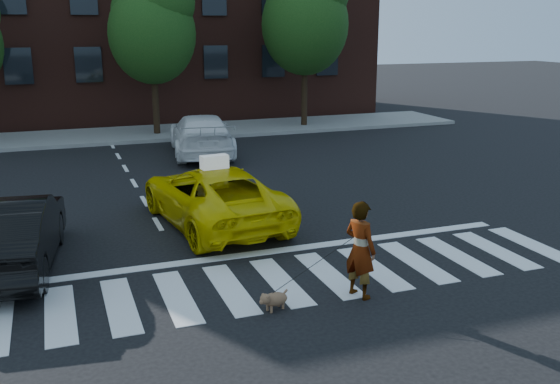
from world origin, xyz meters
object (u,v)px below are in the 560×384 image
woman (360,250)px  dog (273,299)px  tree_mid (152,23)px  black_sedan (11,233)px  tree_right (306,14)px  white_suv (201,135)px  taxi (213,195)px

woman → dog: bearing=68.0°
tree_mid → black_sedan: (-5.33, -14.50, -4.09)m
woman → black_sedan: bearing=36.1°
woman → dog: size_ratio=2.98×
tree_right → woman: size_ratio=4.31×
white_suv → dog: white_suv is taller
tree_mid → tree_right: (7.00, -0.00, 0.41)m
taxi → woman: bearing=98.5°
black_sedan → taxi: bearing=-154.9°
taxi → white_suv: bearing=-108.2°
tree_mid → black_sedan: size_ratio=1.54×
tree_right → taxi: size_ratio=1.49×
tree_right → tree_mid: bearing=180.0°
woman → dog: woman is taller
white_suv → dog: size_ratio=8.84×
taxi → tree_mid: bearing=-100.4°
woman → white_suv: bearing=-23.8°
tree_mid → woman: bearing=-88.2°
taxi → black_sedan: black_sedan is taller
black_sedan → dog: black_sedan is taller
tree_right → woman: 19.70m
tree_mid → taxi: (-0.82, -13.02, -4.13)m
taxi → black_sedan: bearing=11.3°
tree_right → white_suv: size_ratio=1.45×
black_sedan → woman: 6.91m
black_sedan → dog: size_ratio=7.69×
white_suv → tree_right: bearing=-135.0°
taxi → white_suv: size_ratio=0.98×
tree_mid → woman: size_ratio=3.97×
black_sedan → woman: size_ratio=2.58×
tree_mid → black_sedan: 15.98m
black_sedan → white_suv: size_ratio=0.87×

